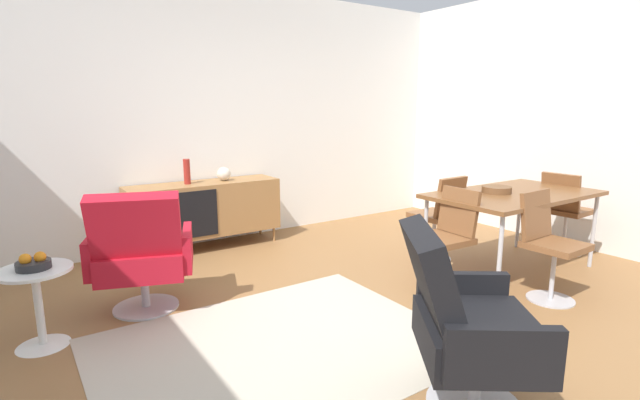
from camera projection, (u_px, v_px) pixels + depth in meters
name	position (u px, v px, depth m)	size (l,w,h in m)	color
ground_plane	(354.00, 321.00, 3.36)	(8.32, 8.32, 0.00)	olive
wall_back	(211.00, 117.00, 5.20)	(6.80, 0.12, 2.80)	white
wall_right	(600.00, 117.00, 4.84)	(0.12, 5.60, 2.80)	white
sideboard	(205.00, 208.00, 5.01)	(1.60, 0.45, 0.72)	olive
vase_cobalt	(187.00, 172.00, 4.84)	(0.07, 0.07, 0.26)	maroon
vase_sculptural_dark	(223.00, 174.00, 5.07)	(0.15, 0.15, 0.15)	beige
dining_table	(514.00, 197.00, 4.29)	(1.60, 0.90, 0.74)	brown
wooden_bowl_on_table	(497.00, 190.00, 4.25)	(0.26, 0.26, 0.06)	brown
dining_chair_near_window	(447.00, 236.00, 3.84)	(0.44, 0.42, 0.86)	brown
dining_chair_far_end	(564.00, 210.00, 4.82)	(0.45, 0.42, 0.86)	brown
dining_chair_front_left	(548.00, 241.00, 3.69)	(0.41, 0.44, 0.86)	brown
dining_chair_back_left	(440.00, 215.00, 4.60)	(0.42, 0.44, 0.86)	brown
lounge_chair_red	(141.00, 252.00, 3.43)	(0.85, 0.82, 0.95)	red
armchair_black_shell	(465.00, 321.00, 2.33)	(0.89, 0.90, 0.95)	black
side_table_round	(38.00, 299.00, 2.96)	(0.44, 0.44, 0.52)	white
fruit_bowl	(33.00, 263.00, 2.91)	(0.20, 0.20, 0.11)	#262628
area_rug	(278.00, 346.00, 3.00)	(2.20, 1.70, 0.01)	#B7AD99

